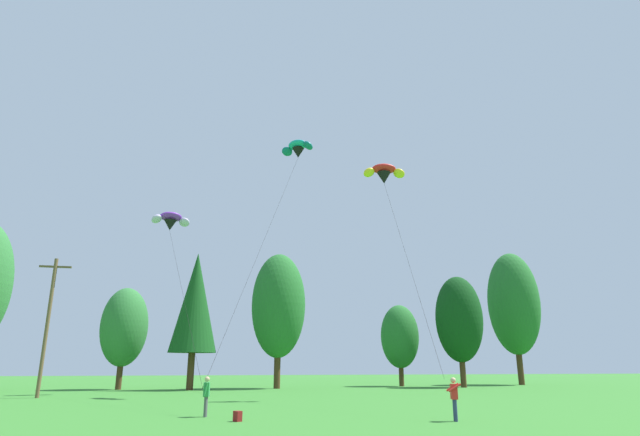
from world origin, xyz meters
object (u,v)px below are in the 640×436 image
object	(u,v)px
parafoil_kite_far_purple	(171,221)
backpack	(238,416)
utility_pole	(48,322)
parafoil_kite_high_teal	(298,149)
kite_flyer_near	(206,393)
parafoil_kite_mid_red_yellow	(384,173)
kite_flyer_mid	(454,395)

from	to	relation	value
parafoil_kite_far_purple	backpack	size ratio (longest dim) A/B	52.68
utility_pole	parafoil_kite_far_purple	xyz separation A→B (m)	(7.58, 3.85, 9.04)
parafoil_kite_high_teal	backpack	size ratio (longest dim) A/B	47.50
kite_flyer_near	parafoil_kite_far_purple	bearing A→B (deg)	100.37
backpack	parafoil_kite_far_purple	bearing A→B (deg)	-19.41
utility_pole	parafoil_kite_mid_red_yellow	bearing A→B (deg)	-15.97
parafoil_kite_mid_red_yellow	parafoil_kite_far_purple	distance (m)	19.06
kite_flyer_mid	parafoil_kite_far_purple	xyz separation A→B (m)	(-13.53, 24.19, 13.18)
parafoil_kite_far_purple	parafoil_kite_high_teal	bearing A→B (deg)	-29.46
utility_pole	kite_flyer_mid	bearing A→B (deg)	-43.94
utility_pole	parafoil_kite_far_purple	distance (m)	12.41
utility_pole	backpack	xyz separation A→B (m)	(12.53, -18.51, -4.94)
kite_flyer_near	parafoil_kite_far_purple	size ratio (longest dim) A/B	0.08
parafoil_kite_mid_red_yellow	backpack	distance (m)	22.44
kite_flyer_near	backpack	distance (m)	2.66
utility_pole	kite_flyer_mid	size ratio (longest dim) A/B	5.77
kite_flyer_mid	parafoil_kite_mid_red_yellow	distance (m)	20.33
parafoil_kite_high_teal	backpack	bearing A→B (deg)	-107.12
parafoil_kite_high_teal	utility_pole	bearing A→B (deg)	174.04
utility_pole	kite_flyer_near	bearing A→B (deg)	-55.35
kite_flyer_mid	parafoil_kite_mid_red_yellow	xyz separation A→B (m)	(2.27, 13.65, 14.89)
parafoil_kite_mid_red_yellow	parafoil_kite_far_purple	bearing A→B (deg)	146.28
parafoil_kite_far_purple	backpack	xyz separation A→B (m)	(4.95, -22.36, -13.98)
kite_flyer_near	parafoil_kite_mid_red_yellow	size ratio (longest dim) A/B	0.11
utility_pole	parafoil_kite_mid_red_yellow	xyz separation A→B (m)	(23.37, -6.69, 10.75)
kite_flyer_mid	backpack	world-z (taller)	kite_flyer_mid
utility_pole	parafoil_kite_high_teal	size ratio (longest dim) A/B	0.51
parafoil_kite_high_teal	parafoil_kite_mid_red_yellow	size ratio (longest dim) A/B	1.26
kite_flyer_mid	parafoil_kite_far_purple	world-z (taller)	parafoil_kite_far_purple
kite_flyer_mid	parafoil_kite_high_teal	world-z (taller)	parafoil_kite_high_teal
parafoil_kite_mid_red_yellow	parafoil_kite_high_teal	bearing A→B (deg)	139.69
parafoil_kite_mid_red_yellow	backpack	world-z (taller)	parafoil_kite_mid_red_yellow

